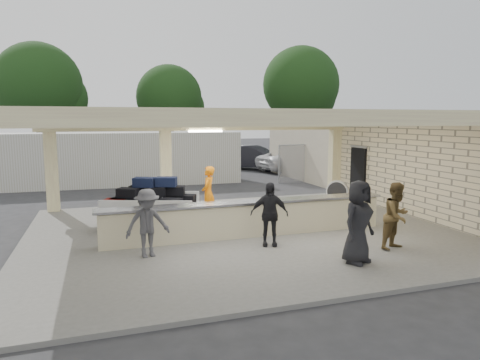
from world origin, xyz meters
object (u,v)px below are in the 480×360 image
object	(u,v)px
drum_fan	(337,191)
passenger_b	(269,214)
passenger_a	(397,216)
car_dark	(254,158)
passenger_d	(358,222)
luggage_cart	(151,201)
baggage_handler	(208,193)
car_white_b	(328,157)
container_white	(119,159)
baggage_counter	(249,219)
car_white_a	(296,160)
passenger_c	(147,223)

from	to	relation	value
drum_fan	passenger_b	distance (m)	6.26
passenger_a	car_dark	world-z (taller)	passenger_a
passenger_b	passenger_d	bearing A→B (deg)	-34.34
luggage_cart	drum_fan	world-z (taller)	luggage_cart
luggage_cart	baggage_handler	world-z (taller)	baggage_handler
car_white_b	container_white	world-z (taller)	container_white
baggage_counter	baggage_handler	world-z (taller)	baggage_handler
passenger_b	container_white	xyz separation A→B (m)	(-3.14, 12.74, 0.41)
luggage_cart	car_white_a	distance (m)	16.31
passenger_c	baggage_counter	bearing A→B (deg)	8.37
baggage_counter	car_white_b	distance (m)	18.16
car_white_b	passenger_b	bearing A→B (deg)	165.99
baggage_handler	car_white_b	distance (m)	16.86
baggage_counter	passenger_a	bearing A→B (deg)	-36.44
luggage_cart	baggage_handler	bearing A→B (deg)	35.03
car_white_a	passenger_c	bearing A→B (deg)	131.35
baggage_handler	car_white_a	bearing A→B (deg)	171.72
passenger_b	passenger_d	xyz separation A→B (m)	(1.39, -1.86, 0.12)
car_white_a	car_white_b	world-z (taller)	car_white_b
passenger_a	passenger_d	size ratio (longest dim) A/B	0.89
car_white_b	car_white_a	bearing A→B (deg)	121.16
passenger_a	car_white_b	world-z (taller)	passenger_a
baggage_counter	luggage_cart	world-z (taller)	luggage_cart
drum_fan	car_dark	size ratio (longest dim) A/B	0.19
container_white	car_white_a	bearing A→B (deg)	13.78
passenger_d	container_white	xyz separation A→B (m)	(-4.53, 14.60, 0.29)
drum_fan	passenger_a	size ratio (longest dim) A/B	0.54
car_white_b	container_white	distance (m)	14.08
baggage_handler	passenger_b	bearing A→B (deg)	41.98
passenger_a	container_white	distance (m)	15.25
baggage_counter	passenger_a	world-z (taller)	passenger_a
passenger_c	passenger_a	bearing A→B (deg)	-23.16
passenger_c	passenger_d	size ratio (longest dim) A/B	0.86
passenger_b	passenger_d	distance (m)	2.33
luggage_cart	passenger_c	world-z (taller)	passenger_c
drum_fan	container_white	xyz separation A→B (m)	(-7.69, 8.45, 0.75)
passenger_c	container_white	size ratio (longest dim) A/B	0.13
passenger_a	car_dark	xyz separation A→B (m)	(2.78, 18.06, -0.14)
baggage_handler	passenger_a	bearing A→B (deg)	67.77
luggage_cart	container_white	distance (m)	10.03
drum_fan	passenger_a	world-z (taller)	passenger_a
drum_fan	passenger_b	xyz separation A→B (m)	(-4.55, -4.29, 0.34)
drum_fan	passenger_c	bearing A→B (deg)	-112.82
luggage_cart	passenger_c	bearing A→B (deg)	-78.45
passenger_b	car_white_b	size ratio (longest dim) A/B	0.33
luggage_cart	passenger_d	distance (m)	6.13
passenger_b	passenger_d	world-z (taller)	passenger_d
baggage_handler	passenger_d	distance (m)	5.55
drum_fan	container_white	world-z (taller)	container_white
baggage_counter	baggage_handler	bearing A→B (deg)	105.48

